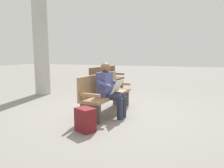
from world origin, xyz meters
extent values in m
plane|color=gray|center=(0.00, 0.00, 0.00)|extent=(40.00, 40.00, 0.00)
cube|color=#9E7A51|center=(0.00, 0.00, 0.42)|extent=(1.83, 0.60, 0.06)
cube|color=#9E7A51|center=(-0.01, -0.21, 0.68)|extent=(1.80, 0.17, 0.45)
cube|color=#9E7A51|center=(-0.85, 0.06, 0.57)|extent=(0.09, 0.48, 0.06)
cube|color=#9E7A51|center=(0.85, -0.06, 0.57)|extent=(0.09, 0.48, 0.06)
cube|color=#4C4742|center=(-0.80, 0.05, 0.20)|extent=(0.11, 0.44, 0.39)
cube|color=#4C4742|center=(0.80, -0.05, 0.20)|extent=(0.11, 0.44, 0.39)
cube|color=#474C84|center=(0.26, 0.03, 0.71)|extent=(0.41, 0.25, 0.52)
sphere|color=brown|center=(0.26, 0.05, 1.07)|extent=(0.22, 0.22, 0.22)
cylinder|color=#282D42|center=(0.17, 0.25, 0.47)|extent=(0.18, 0.43, 0.15)
cylinder|color=#282D42|center=(0.37, 0.24, 0.47)|extent=(0.18, 0.43, 0.15)
cylinder|color=#282D42|center=(0.19, 0.44, 0.23)|extent=(0.13, 0.13, 0.45)
cylinder|color=#282D42|center=(0.38, 0.42, 0.23)|extent=(0.13, 0.13, 0.45)
cylinder|color=#474C84|center=(0.03, 0.15, 0.74)|extent=(0.11, 0.32, 0.18)
cylinder|color=#474C84|center=(0.51, 0.12, 0.74)|extent=(0.11, 0.32, 0.18)
cube|color=silver|center=(0.28, 0.33, 0.68)|extent=(0.41, 0.16, 0.27)
cube|color=maroon|center=(1.24, 0.07, 0.21)|extent=(0.36, 0.40, 0.42)
cube|color=maroon|center=(1.11, 0.13, 0.15)|extent=(0.13, 0.23, 0.19)
cube|color=brown|center=(-2.67, -1.06, 0.42)|extent=(1.85, 0.71, 0.06)
cube|color=brown|center=(-2.70, -1.27, 0.68)|extent=(1.79, 0.29, 0.45)
cube|color=brown|center=(-3.52, -0.95, 0.57)|extent=(0.12, 0.48, 0.06)
cube|color=brown|center=(-1.83, -1.17, 0.57)|extent=(0.12, 0.48, 0.06)
cube|color=#4C4742|center=(-3.47, -0.95, 0.20)|extent=(0.14, 0.44, 0.39)
cube|color=#4C4742|center=(-1.88, -1.17, 0.20)|extent=(0.14, 0.44, 0.39)
cylinder|color=#B2AFA8|center=(-1.36, -2.95, 1.61)|extent=(0.50, 0.50, 3.22)
camera|label=1|loc=(4.36, 1.75, 1.35)|focal=33.16mm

